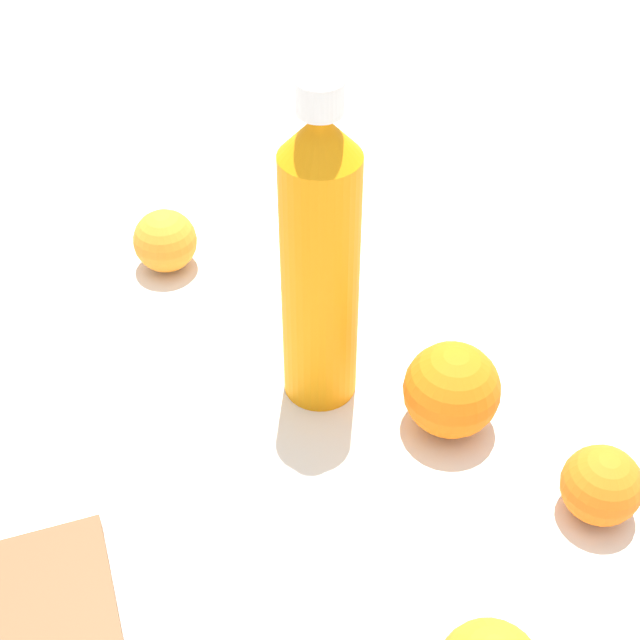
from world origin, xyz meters
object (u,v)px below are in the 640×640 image
Objects in this scene: water_bottle at (320,262)px; orange_3 at (452,390)px; orange_1 at (601,485)px; orange_0 at (165,241)px.

orange_3 is (-0.06, -0.10, -0.10)m from water_bottle.
water_bottle is 4.79× the size of orange_1.
water_bottle is 4.66× the size of orange_0.
orange_0 is at bearing 42.43° from orange_3.
water_bottle is 0.16m from orange_3.
water_bottle is at bearing 59.34° from orange_3.
water_bottle reaches higher than orange_1.
orange_3 is at bearing -20.55° from water_bottle.
orange_1 is 0.14m from orange_3.
orange_0 is 0.79× the size of orange_3.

